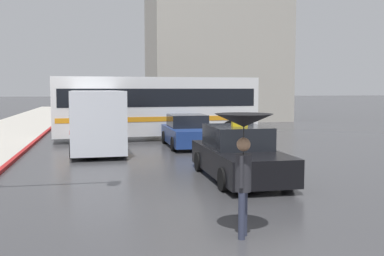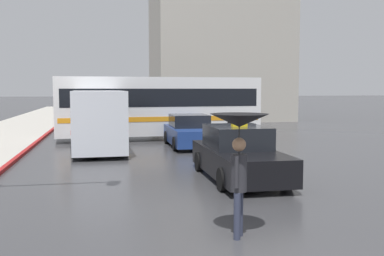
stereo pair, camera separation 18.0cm
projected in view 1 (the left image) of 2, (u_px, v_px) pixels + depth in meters
name	position (u px, v px, depth m)	size (l,w,h in m)	color
taxi	(239.00, 155.00, 12.87)	(1.91, 4.60, 1.67)	black
sedan_red	(188.00, 132.00, 19.99)	(1.91, 4.17, 1.42)	navy
ambulance_van	(97.00, 118.00, 18.32)	(2.22, 5.43, 2.49)	silver
city_bus	(156.00, 105.00, 22.99)	(10.38, 3.18, 3.15)	silver
pedestrian_with_umbrella	(244.00, 139.00, 7.66)	(1.00, 1.00, 2.16)	#2D3347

